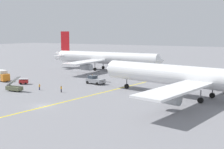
% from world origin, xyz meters
% --- Properties ---
extents(ground_plane, '(600.00, 600.00, 0.00)m').
position_xyz_m(ground_plane, '(0.00, 0.00, 0.00)').
color(ground_plane, gray).
extents(taxiway_stripe, '(17.88, 118.81, 0.01)m').
position_xyz_m(taxiway_stripe, '(2.36, 10.00, 0.00)').
color(taxiway_stripe, yellow).
rests_on(taxiway_stripe, ground).
extents(airliner_at_gate_left, '(50.77, 45.72, 16.15)m').
position_xyz_m(airliner_at_gate_left, '(-20.03, 58.62, 5.09)').
color(airliner_at_gate_left, white).
rests_on(airliner_at_gate_left, ground).
extents(airliner_being_pushed, '(54.42, 49.00, 15.67)m').
position_xyz_m(airliner_being_pushed, '(26.48, 23.18, 5.08)').
color(airliner_being_pushed, white).
rests_on(airliner_being_pushed, ground).
extents(pushback_tug, '(8.98, 4.04, 2.80)m').
position_xyz_m(pushback_tug, '(-5.36, 28.81, 1.18)').
color(pushback_tug, gray).
rests_on(pushback_tug, ground).
extents(gse_catering_truck_tall, '(6.27, 3.86, 3.50)m').
position_xyz_m(gse_catering_truck_tall, '(-34.37, 18.32, 1.76)').
color(gse_catering_truck_tall, orange).
rests_on(gse_catering_truck_tall, ground).
extents(gse_stair_truck_yellow, '(4.73, 2.26, 4.06)m').
position_xyz_m(gse_stair_truck_yellow, '(-17.92, 8.44, 1.03)').
color(gse_stair_truck_yellow, '#666B4C').
rests_on(gse_stair_truck_yellow, ground).
extents(gse_baggage_cart_trailing, '(3.14, 2.84, 1.71)m').
position_xyz_m(gse_baggage_cart_trailing, '(-23.96, 17.50, 0.86)').
color(gse_baggage_cart_trailing, red).
rests_on(gse_baggage_cart_trailing, ground).
extents(ground_crew_ramp_agent_by_cones, '(0.36, 0.50, 1.76)m').
position_xyz_m(ground_crew_ramp_agent_by_cones, '(-5.94, 13.44, 0.92)').
color(ground_crew_ramp_agent_by_cones, black).
rests_on(ground_crew_ramp_agent_by_cones, ground).
extents(ground_crew_marshaller_foreground, '(0.36, 0.50, 1.68)m').
position_xyz_m(ground_crew_marshaller_foreground, '(-13.17, 12.97, 0.88)').
color(ground_crew_marshaller_foreground, '#2D3351').
rests_on(ground_crew_marshaller_foreground, ground).
extents(jet_bridge, '(3.84, 20.45, 5.59)m').
position_xyz_m(jet_bridge, '(-18.84, 83.52, 3.82)').
color(jet_bridge, '#B7B7BC').
rests_on(jet_bridge, ground).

